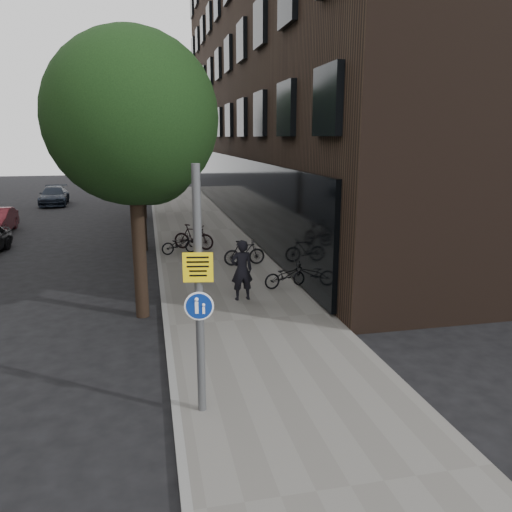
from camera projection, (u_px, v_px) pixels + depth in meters
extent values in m
plane|color=black|center=(274.00, 383.00, 10.06)|extent=(120.00, 120.00, 0.00)
cube|color=#62605B|center=(218.00, 262.00, 19.60)|extent=(4.50, 60.00, 0.12)
cube|color=slate|center=(159.00, 264.00, 19.14)|extent=(0.15, 60.00, 0.13)
cube|color=black|center=(321.00, 67.00, 30.63)|extent=(12.00, 40.00, 18.00)
cylinder|color=black|center=(140.00, 260.00, 13.43)|extent=(0.36, 0.36, 3.20)
sphere|color=black|center=(132.00, 118.00, 12.57)|extent=(4.40, 4.40, 4.40)
sphere|color=black|center=(150.00, 157.00, 13.64)|extent=(2.64, 2.64, 2.64)
cylinder|color=black|center=(142.00, 214.00, 21.51)|extent=(0.36, 0.36, 3.20)
sphere|color=black|center=(137.00, 125.00, 20.65)|extent=(5.00, 5.00, 5.00)
sphere|color=black|center=(148.00, 149.00, 21.72)|extent=(3.00, 3.00, 3.00)
cylinder|color=black|center=(143.00, 192.00, 30.06)|extent=(0.36, 0.36, 3.20)
sphere|color=black|center=(139.00, 129.00, 29.20)|extent=(5.00, 5.00, 5.00)
sphere|color=black|center=(147.00, 146.00, 30.27)|extent=(3.00, 3.00, 3.00)
cylinder|color=#595B5E|center=(199.00, 294.00, 8.35)|extent=(0.14, 0.14, 4.31)
cube|color=yellow|center=(198.00, 266.00, 8.24)|extent=(0.50, 0.11, 0.50)
cylinder|color=navy|center=(199.00, 305.00, 8.40)|extent=(0.44, 0.09, 0.44)
cylinder|color=white|center=(199.00, 305.00, 8.40)|extent=(0.49, 0.10, 0.50)
imported|color=black|center=(242.00, 270.00, 14.64)|extent=(0.69, 0.48, 1.81)
imported|color=black|center=(286.00, 275.00, 15.95)|extent=(1.58, 0.79, 0.79)
imported|color=black|center=(244.00, 253.00, 18.75)|extent=(1.59, 0.51, 0.94)
imported|color=black|center=(179.00, 244.00, 20.58)|extent=(1.61, 0.93, 0.80)
imported|color=black|center=(194.00, 237.00, 21.35)|extent=(1.83, 1.29, 1.08)
imported|color=black|center=(54.00, 196.00, 36.27)|extent=(2.13, 4.66, 1.32)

